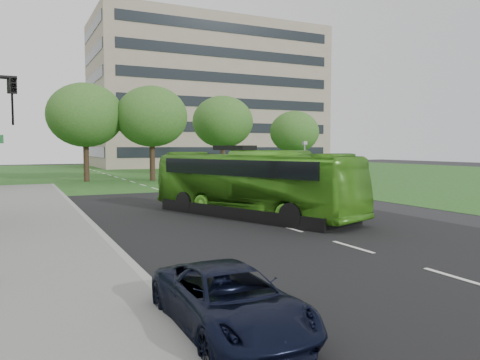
{
  "coord_description": "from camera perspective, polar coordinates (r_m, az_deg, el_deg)",
  "views": [
    {
      "loc": [
        -9.82,
        -17.98,
        3.26
      ],
      "look_at": [
        0.43,
        3.41,
        1.6
      ],
      "focal_mm": 35.0,
      "sensor_mm": 36.0,
      "label": 1
    }
  ],
  "objects": [
    {
      "name": "bus",
      "position": [
        22.02,
        1.41,
        -0.42
      ],
      "size": [
        6.43,
        11.43,
        3.13
      ],
      "primitive_type": "imported",
      "rotation": [
        0.0,
        0.0,
        0.36
      ],
      "color": "#44921E",
      "rests_on": "ground"
    },
    {
      "name": "tree_park_c",
      "position": [
        46.56,
        -10.71,
        7.6
      ],
      "size": [
        6.92,
        6.92,
        9.19
      ],
      "color": "black",
      "rests_on": "ground"
    },
    {
      "name": "sedan",
      "position": [
        34.01,
        8.77,
        -0.36
      ],
      "size": [
        4.29,
        1.55,
        1.41
      ],
      "primitive_type": "imported",
      "rotation": [
        0.0,
        0.0,
        1.56
      ],
      "color": "#AEAFB3",
      "rests_on": "ground"
    },
    {
      "name": "suv",
      "position": [
        8.51,
        -1.28,
        -14.42
      ],
      "size": [
        1.92,
        4.11,
        1.14
      ],
      "primitive_type": "imported",
      "rotation": [
        0.0,
        0.0,
        -0.01
      ],
      "color": "black",
      "rests_on": "ground"
    },
    {
      "name": "tree_park_e",
      "position": [
        52.85,
        6.66,
        5.83
      ],
      "size": [
        5.49,
        5.49,
        7.31
      ],
      "color": "black",
      "rests_on": "ground"
    },
    {
      "name": "camera_pole",
      "position": [
        35.95,
        7.87,
        2.6
      ],
      "size": [
        0.35,
        0.32,
        3.73
      ],
      "rotation": [
        0.0,
        0.0,
        0.19
      ],
      "color": "gray",
      "rests_on": "ground"
    },
    {
      "name": "tree_park_d",
      "position": [
        53.04,
        -2.12,
        7.09
      ],
      "size": [
        6.83,
        6.83,
        9.04
      ],
      "color": "black",
      "rests_on": "ground"
    },
    {
      "name": "ground",
      "position": [
        20.75,
        3.01,
        -5.04
      ],
      "size": [
        160.0,
        160.0,
        0.0
      ],
      "primitive_type": "plane",
      "color": "black",
      "rests_on": "ground"
    },
    {
      "name": "tree_park_b",
      "position": [
        46.95,
        -18.35,
        7.51
      ],
      "size": [
        7.12,
        7.12,
        9.34
      ],
      "color": "black",
      "rests_on": "ground"
    },
    {
      "name": "street_surfaces",
      "position": [
        41.94,
        -12.51,
        -0.51
      ],
      "size": [
        120.0,
        120.0,
        0.15
      ],
      "color": "black",
      "rests_on": "ground"
    },
    {
      "name": "office_building",
      "position": [
        86.52,
        -3.96,
        10.12
      ],
      "size": [
        40.1,
        20.1,
        25.0
      ],
      "color": "gray",
      "rests_on": "ground"
    }
  ]
}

